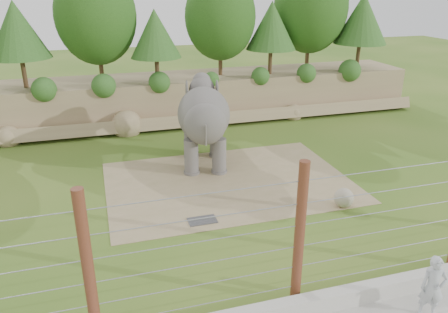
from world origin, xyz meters
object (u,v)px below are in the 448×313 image
object	(u,v)px
barrier_fence	(299,236)
stone_ball	(344,198)
elephant	(204,126)
zookeeper	(433,287)

from	to	relation	value
barrier_fence	stone_ball	bearing A→B (deg)	46.81
elephant	stone_ball	bearing A→B (deg)	-42.18
barrier_fence	zookeeper	bearing A→B (deg)	-25.71
elephant	barrier_fence	distance (m)	9.63
stone_ball	zookeeper	world-z (taller)	zookeeper
zookeeper	elephant	bearing A→B (deg)	129.42
stone_ball	barrier_fence	size ratio (longest dim) A/B	0.04
barrier_fence	elephant	bearing A→B (deg)	89.97
stone_ball	zookeeper	bearing A→B (deg)	-99.72
elephant	zookeeper	world-z (taller)	elephant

